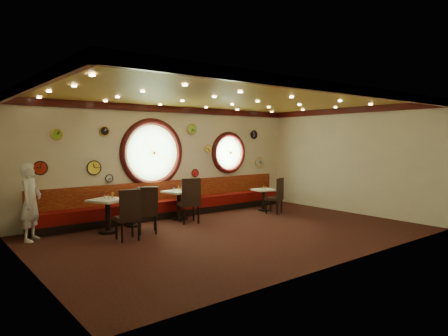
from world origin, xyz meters
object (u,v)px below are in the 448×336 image
(condiment_b_salt, at_px, (128,197))
(condiment_d_salt, at_px, (262,188))
(condiment_a_pepper, at_px, (109,197))
(condiment_c_bottle, at_px, (179,188))
(chair_a, at_px, (129,211))
(chair_b, at_px, (148,207))
(table_b, at_px, (133,209))
(condiment_d_pepper, at_px, (265,188))
(condiment_c_pepper, at_px, (181,189))
(waiter, at_px, (31,202))
(condiment_b_bottle, at_px, (137,196))
(chair_c, at_px, (190,198))
(condiment_c_salt, at_px, (174,189))
(chair_d, at_px, (277,193))
(condiment_a_salt, at_px, (105,197))
(table_a, at_px, (108,211))
(table_d, at_px, (264,197))
(condiment_b_pepper, at_px, (134,197))
(table_c, at_px, (179,201))
(condiment_a_bottle, at_px, (112,195))
(condiment_d_bottle, at_px, (264,186))

(condiment_b_salt, xyz_separation_m, condiment_d_salt, (4.25, -0.50, -0.02))
(condiment_a_pepper, bearing_deg, condiment_c_bottle, 11.37)
(chair_a, distance_m, chair_b, 0.71)
(table_b, bearing_deg, condiment_d_pepper, -5.83)
(condiment_c_pepper, xyz_separation_m, waiter, (-3.85, 0.03, 0.01))
(condiment_b_bottle, xyz_separation_m, condiment_c_bottle, (1.34, 0.13, 0.10))
(chair_c, bearing_deg, chair_b, -150.17)
(condiment_c_salt, relative_size, condiment_c_pepper, 1.02)
(chair_d, relative_size, condiment_a_pepper, 7.53)
(chair_a, bearing_deg, condiment_c_salt, 40.17)
(condiment_c_bottle, height_order, waiter, waiter)
(chair_d, height_order, condiment_a_salt, chair_d)
(table_a, height_order, chair_d, chair_d)
(table_d, bearing_deg, condiment_b_pepper, 174.55)
(table_c, bearing_deg, waiter, -179.52)
(chair_b, relative_size, condiment_a_pepper, 7.91)
(chair_b, xyz_separation_m, condiment_c_salt, (1.39, 1.11, 0.21))
(waiter, bearing_deg, table_a, -64.63)
(table_d, xyz_separation_m, chair_d, (-0.07, -0.64, 0.19))
(table_b, distance_m, table_d, 4.26)
(table_a, height_order, condiment_c_bottle, condiment_c_bottle)
(condiment_a_pepper, height_order, condiment_a_bottle, condiment_a_bottle)
(table_c, xyz_separation_m, condiment_b_bottle, (-1.27, 0.00, 0.26))
(condiment_a_salt, relative_size, condiment_b_bottle, 0.64)
(chair_c, bearing_deg, condiment_a_salt, -175.15)
(chair_a, xyz_separation_m, condiment_d_bottle, (5.07, 1.02, 0.09))
(table_b, height_order, chair_d, chair_d)
(table_c, height_order, condiment_a_salt, condiment_a_salt)
(table_d, bearing_deg, condiment_b_bottle, 173.76)
(waiter, bearing_deg, condiment_c_bottle, -51.58)
(chair_c, height_order, waiter, waiter)
(condiment_d_pepper, relative_size, condiment_c_bottle, 0.69)
(chair_b, height_order, condiment_b_pepper, chair_b)
(chair_c, bearing_deg, condiment_b_bottle, 166.37)
(condiment_d_pepper, bearing_deg, condiment_b_bottle, 173.46)
(condiment_d_salt, distance_m, condiment_a_bottle, 4.82)
(condiment_a_salt, distance_m, condiment_a_bottle, 0.19)
(condiment_b_pepper, bearing_deg, condiment_c_pepper, -0.80)
(chair_d, xyz_separation_m, condiment_d_bottle, (0.16, 0.75, 0.13))
(chair_b, distance_m, condiment_d_pepper, 4.43)
(condiment_b_salt, distance_m, condiment_d_bottle, 4.44)
(table_d, relative_size, waiter, 0.43)
(table_b, distance_m, condiment_a_salt, 0.96)
(chair_a, relative_size, condiment_b_pepper, 6.41)
(condiment_c_pepper, relative_size, condiment_d_bottle, 0.70)
(chair_c, distance_m, condiment_a_salt, 2.21)
(chair_c, relative_size, waiter, 0.44)
(chair_a, distance_m, chair_d, 4.92)
(chair_b, relative_size, chair_c, 0.93)
(waiter, bearing_deg, table_d, -57.53)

